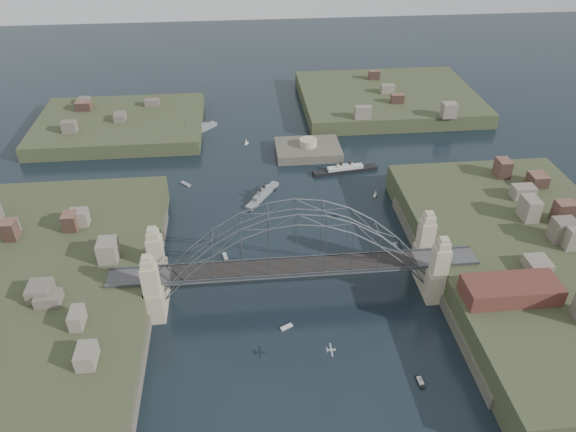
# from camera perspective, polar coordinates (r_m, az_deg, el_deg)

# --- Properties ---
(ground) EXTENTS (500.00, 500.00, 0.00)m
(ground) POSITION_cam_1_polar(r_m,az_deg,el_deg) (127.35, 0.80, -8.29)
(ground) COLOR black
(ground) RESTS_ON ground
(bridge) EXTENTS (84.00, 13.80, 24.60)m
(bridge) POSITION_cam_1_polar(r_m,az_deg,el_deg) (119.36, 0.84, -3.93)
(bridge) COLOR #474649
(bridge) RESTS_ON ground
(shore_west) EXTENTS (50.50, 90.00, 12.00)m
(shore_west) POSITION_cam_1_polar(r_m,az_deg,el_deg) (133.87, -24.69, -8.54)
(shore_west) COLOR #363E23
(shore_west) RESTS_ON ground
(shore_east) EXTENTS (50.50, 90.00, 12.00)m
(shore_east) POSITION_cam_1_polar(r_m,az_deg,el_deg) (142.88, 24.42, -5.45)
(shore_east) COLOR #363E23
(shore_east) RESTS_ON ground
(headland_nw) EXTENTS (60.00, 45.00, 9.00)m
(headland_nw) POSITION_cam_1_polar(r_m,az_deg,el_deg) (211.37, -17.34, 8.80)
(headland_nw) COLOR #363E23
(headland_nw) RESTS_ON ground
(headland_ne) EXTENTS (70.00, 55.00, 9.50)m
(headland_ne) POSITION_cam_1_polar(r_m,az_deg,el_deg) (228.62, 10.50, 11.79)
(headland_ne) COLOR #363E23
(headland_ne) RESTS_ON ground
(fort_island) EXTENTS (22.00, 16.00, 9.40)m
(fort_island) POSITION_cam_1_polar(r_m,az_deg,el_deg) (186.06, 2.13, 6.57)
(fort_island) COLOR #4D493D
(fort_island) RESTS_ON ground
(wharf_shed) EXTENTS (20.00, 8.00, 4.00)m
(wharf_shed) POSITION_cam_1_polar(r_m,az_deg,el_deg) (122.79, 22.65, -7.27)
(wharf_shed) COLOR #592D26
(wharf_shed) RESTS_ON shore_east
(finger_pier) EXTENTS (4.00, 22.00, 1.40)m
(finger_pier) POSITION_cam_1_polar(r_m,az_deg,el_deg) (118.48, 22.27, -15.34)
(finger_pier) COLOR #474649
(finger_pier) RESTS_ON ground
(naval_cruiser_near) EXTENTS (10.91, 15.14, 4.99)m
(naval_cruiser_near) POSITION_cam_1_polar(r_m,az_deg,el_deg) (161.15, -2.74, 2.26)
(naval_cruiser_near) COLOR gray
(naval_cruiser_near) RESTS_ON ground
(naval_cruiser_far) EXTENTS (14.58, 14.75, 6.15)m
(naval_cruiser_far) POSITION_cam_1_polar(r_m,az_deg,el_deg) (202.80, -9.67, 8.95)
(naval_cruiser_far) COLOR gray
(naval_cruiser_far) RESTS_ON ground
(ocean_liner) EXTENTS (21.59, 5.84, 5.25)m
(ocean_liner) POSITION_cam_1_polar(r_m,az_deg,el_deg) (175.10, 6.09, 4.92)
(ocean_liner) COLOR black
(ocean_liner) RESTS_ON ground
(aeroplane) EXTENTS (1.76, 3.35, 0.49)m
(aeroplane) POSITION_cam_1_polar(r_m,az_deg,el_deg) (105.10, 4.53, -14.03)
(aeroplane) COLOR silver
(small_boat_a) EXTENTS (1.51, 2.96, 0.45)m
(small_boat_a) POSITION_cam_1_polar(r_m,az_deg,el_deg) (138.75, -6.71, -4.30)
(small_boat_a) COLOR silver
(small_boat_a) RESTS_ON ground
(small_boat_b) EXTENTS (1.96, 0.75, 0.45)m
(small_boat_b) POSITION_cam_1_polar(r_m,az_deg,el_deg) (153.63, 5.14, 0.09)
(small_boat_b) COLOR silver
(small_boat_b) RESTS_ON ground
(small_boat_c) EXTENTS (2.95, 2.10, 0.45)m
(small_boat_c) POSITION_cam_1_polar(r_m,az_deg,el_deg) (119.50, -0.17, -11.74)
(small_boat_c) COLOR silver
(small_boat_c) RESTS_ON ground
(small_boat_d) EXTENTS (1.70, 2.14, 2.38)m
(small_boat_d) POSITION_cam_1_polar(r_m,az_deg,el_deg) (163.58, 9.31, 2.39)
(small_boat_d) COLOR silver
(small_boat_d) RESTS_ON ground
(small_boat_e) EXTENTS (3.65, 3.84, 0.45)m
(small_boat_e) POSITION_cam_1_polar(r_m,az_deg,el_deg) (170.64, -10.85, 3.36)
(small_boat_e) COLOR silver
(small_boat_e) RESTS_ON ground
(small_boat_f) EXTENTS (0.58, 1.76, 0.45)m
(small_boat_f) POSITION_cam_1_polar(r_m,az_deg,el_deg) (164.95, -1.42, 2.86)
(small_boat_f) COLOR silver
(small_boat_f) RESTS_ON ground
(small_boat_g) EXTENTS (1.28, 3.26, 1.43)m
(small_boat_g) POSITION_cam_1_polar(r_m,az_deg,el_deg) (112.72, 13.89, -16.76)
(small_boat_g) COLOR silver
(small_boat_g) RESTS_ON ground
(small_boat_h) EXTENTS (1.73, 2.36, 2.38)m
(small_boat_h) POSITION_cam_1_polar(r_m,az_deg,el_deg) (192.42, -4.48, 7.88)
(small_boat_h) COLOR silver
(small_boat_h) RESTS_ON ground
(small_boat_i) EXTENTS (1.14, 2.80, 0.45)m
(small_boat_i) POSITION_cam_1_polar(r_m,az_deg,el_deg) (144.14, 11.36, -3.13)
(small_boat_i) COLOR silver
(small_boat_i) RESTS_ON ground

